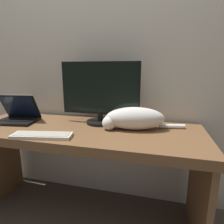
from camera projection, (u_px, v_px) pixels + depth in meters
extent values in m
cube|color=beige|center=(96.00, 53.00, 1.59)|extent=(6.40, 0.06, 2.60)
cube|color=brown|center=(81.00, 132.00, 1.37)|extent=(1.74, 0.63, 0.06)
cube|color=brown|center=(198.00, 195.00, 1.25)|extent=(0.04, 0.58, 0.69)
cylinder|color=black|center=(100.00, 122.00, 1.48)|extent=(0.21, 0.21, 0.02)
cylinder|color=black|center=(100.00, 117.00, 1.47)|extent=(0.04, 0.04, 0.07)
cube|color=black|center=(100.00, 88.00, 1.42)|extent=(0.61, 0.02, 0.40)
cube|color=black|center=(100.00, 89.00, 1.41)|extent=(0.59, 0.01, 0.37)
cube|color=black|center=(17.00, 121.00, 1.50)|extent=(0.32, 0.26, 0.02)
cube|color=black|center=(18.00, 119.00, 1.51)|extent=(0.26, 0.16, 0.00)
cube|color=black|center=(20.00, 106.00, 1.53)|extent=(0.31, 0.15, 0.20)
cube|color=black|center=(20.00, 107.00, 1.53)|extent=(0.28, 0.13, 0.18)
cube|color=beige|center=(42.00, 136.00, 1.18)|extent=(0.39, 0.18, 0.02)
cube|color=#ABA393|center=(42.00, 134.00, 1.17)|extent=(0.36, 0.15, 0.00)
ellipsoid|color=silver|center=(135.00, 118.00, 1.32)|extent=(0.44, 0.25, 0.16)
ellipsoid|color=white|center=(138.00, 112.00, 1.30)|extent=(0.21, 0.16, 0.06)
sphere|color=silver|center=(109.00, 123.00, 1.31)|extent=(0.10, 0.10, 0.10)
cone|color=white|center=(106.00, 117.00, 1.30)|extent=(0.03, 0.03, 0.03)
cone|color=white|center=(112.00, 118.00, 1.30)|extent=(0.03, 0.03, 0.03)
cylinder|color=white|center=(172.00, 126.00, 1.35)|extent=(0.19, 0.07, 0.03)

